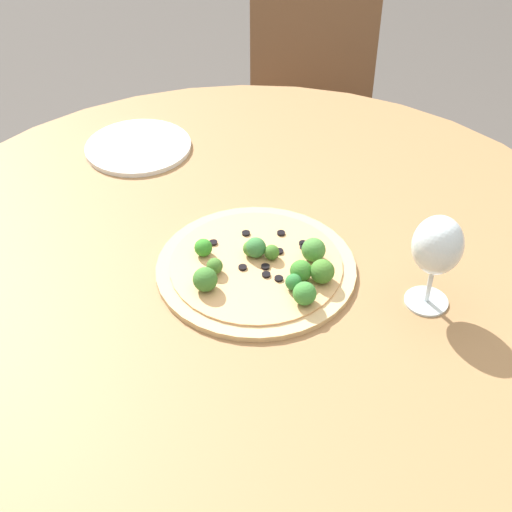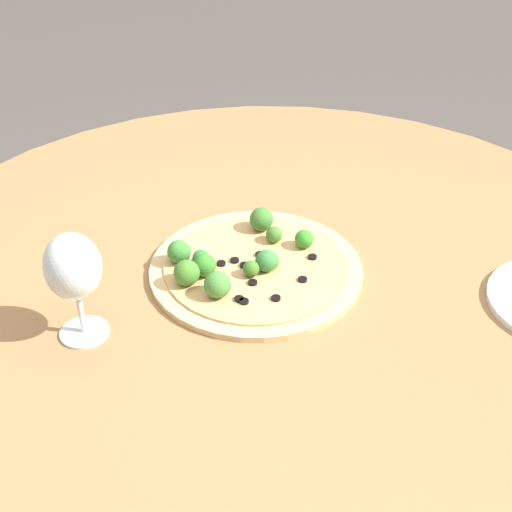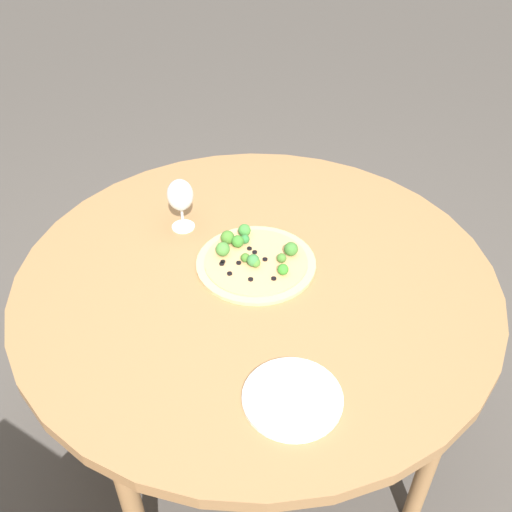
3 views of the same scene
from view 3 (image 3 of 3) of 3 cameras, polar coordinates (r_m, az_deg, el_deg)
name	(u,v)px [view 3 (image 3 of 3)]	position (r m, az deg, el deg)	size (l,w,h in m)	color
ground_plane	(256,434)	(2.12, 0.01, -17.38)	(12.00, 12.00, 0.00)	#4C4742
dining_table	(256,288)	(1.58, 0.02, -3.21)	(1.29, 1.29, 0.76)	olive
pizza	(255,259)	(1.56, -0.14, -0.31)	(0.33, 0.33, 0.05)	tan
wine_glass	(180,196)	(1.65, -7.58, 5.96)	(0.08, 0.08, 0.16)	silver
plate_near	(292,398)	(1.25, 3.67, -13.97)	(0.22, 0.22, 0.01)	silver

